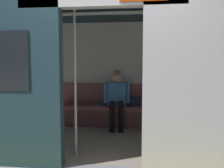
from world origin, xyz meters
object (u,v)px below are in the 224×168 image
object	(u,v)px
bench_seat	(117,110)
person_seated	(117,96)
book	(102,104)
grab_pole_door	(75,81)
train_car	(108,52)
handbag	(137,102)

from	to	relation	value
bench_seat	person_seated	world-z (taller)	person_seated
book	grab_pole_door	distance (m)	1.88
person_seated	book	distance (m)	0.41
train_car	handbag	world-z (taller)	train_car
person_seated	book	world-z (taller)	person_seated
train_car	bench_seat	distance (m)	1.56
person_seated	book	bearing A→B (deg)	-15.84
handbag	person_seated	bearing A→B (deg)	15.24
bench_seat	book	xyz separation A→B (m)	(0.35, -0.04, 0.12)
handbag	grab_pole_door	world-z (taller)	grab_pole_door
person_seated	grab_pole_door	xyz separation A→B (m)	(0.44, 1.66, 0.44)
person_seated	handbag	size ratio (longest dim) A/B	4.51
handbag	grab_pole_door	size ratio (longest dim) A/B	0.12
bench_seat	grab_pole_door	xyz separation A→B (m)	(0.45, 1.71, 0.77)
train_car	book	world-z (taller)	train_car
bench_seat	grab_pole_door	world-z (taller)	grab_pole_door
train_car	handbag	size ratio (longest dim) A/B	24.62
person_seated	grab_pole_door	size ratio (longest dim) A/B	0.53
train_car	grab_pole_door	size ratio (longest dim) A/B	2.88
book	grab_pole_door	world-z (taller)	grab_pole_door
handbag	bench_seat	bearing A→B (deg)	8.52
bench_seat	person_seated	size ratio (longest dim) A/B	2.13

